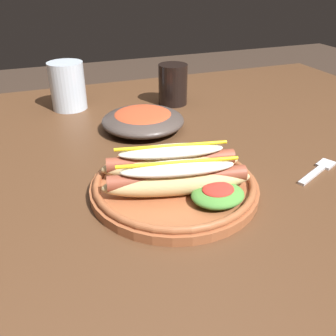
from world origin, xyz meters
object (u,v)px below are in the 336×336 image
object	(u,v)px
fork	(319,170)
hot_dog_plate	(176,179)
side_bowl	(143,119)
soda_cup	(173,84)
water_cup	(68,86)

from	to	relation	value
fork	hot_dog_plate	bearing A→B (deg)	149.48
fork	side_bowl	bearing A→B (deg)	104.24
hot_dog_plate	fork	world-z (taller)	hot_dog_plate
fork	soda_cup	world-z (taller)	soda_cup
hot_dog_plate	water_cup	world-z (taller)	water_cup
soda_cup	fork	bearing A→B (deg)	-75.30
fork	soda_cup	distance (m)	0.47
soda_cup	hot_dog_plate	bearing A→B (deg)	-110.62
fork	water_cup	size ratio (longest dim) A/B	0.96
hot_dog_plate	soda_cup	size ratio (longest dim) A/B	2.64
hot_dog_plate	soda_cup	distance (m)	0.45
hot_dog_plate	fork	bearing A→B (deg)	-5.62
water_cup	fork	bearing A→B (deg)	-52.75
fork	soda_cup	xyz separation A→B (m)	(-0.12, 0.45, 0.05)
fork	side_bowl	distance (m)	0.40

